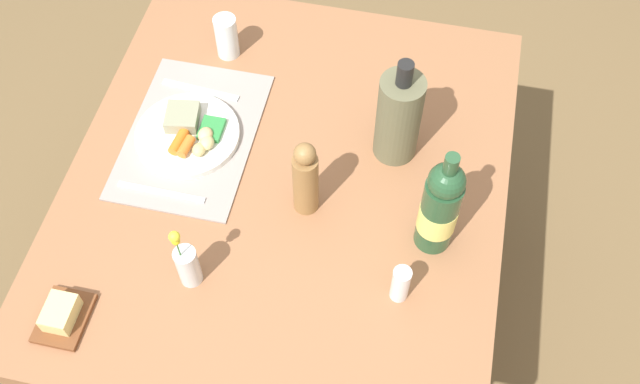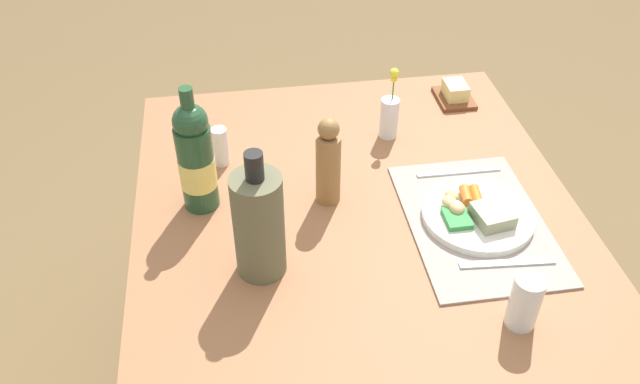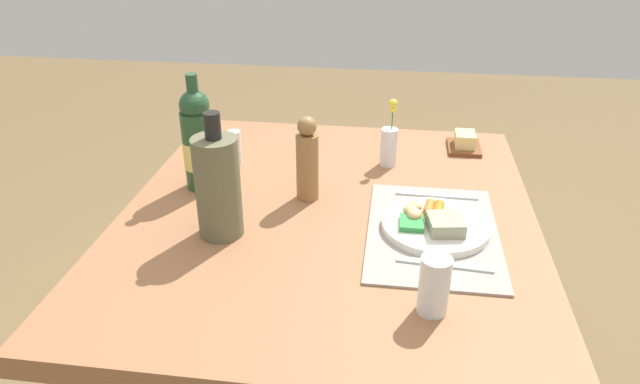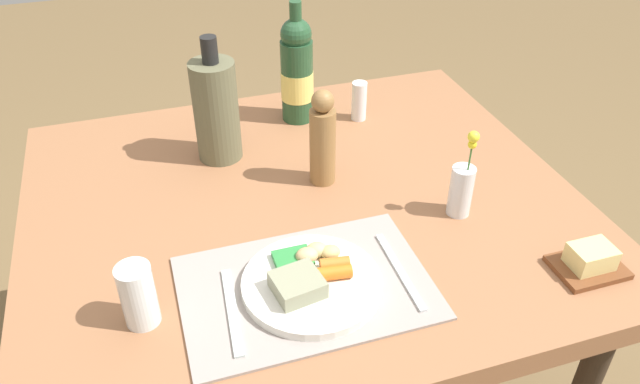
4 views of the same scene
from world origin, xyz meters
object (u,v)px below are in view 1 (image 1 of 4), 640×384
(dining_table, at_px, (288,194))
(fork, at_px, (200,90))
(knife, at_px, (161,192))
(cooler_bottle, at_px, (399,117))
(butter_dish, at_px, (62,315))
(flower_vase, at_px, (187,264))
(wine_bottle, at_px, (440,208))
(water_tumbler, at_px, (227,39))
(dinner_plate, at_px, (188,133))
(salt_shaker, at_px, (400,284))
(pepper_mill, at_px, (305,179))

(dining_table, height_order, fork, fork)
(dining_table, relative_size, knife, 5.56)
(cooler_bottle, bearing_deg, butter_dish, -46.06)
(cooler_bottle, bearing_deg, flower_vase, -40.69)
(fork, distance_m, flower_vase, 0.54)
(wine_bottle, distance_m, water_tumbler, 0.76)
(water_tumbler, bearing_deg, dinner_plate, -2.86)
(wine_bottle, relative_size, salt_shaker, 3.02)
(fork, distance_m, pepper_mill, 0.45)
(pepper_mill, bearing_deg, flower_vase, -40.61)
(knife, bearing_deg, water_tumbler, 177.33)
(wine_bottle, bearing_deg, cooler_bottle, -151.89)
(fork, relative_size, salt_shaker, 1.99)
(fork, relative_size, wine_bottle, 0.66)
(salt_shaker, bearing_deg, dining_table, -128.36)
(knife, height_order, butter_dish, butter_dish)
(dining_table, xyz_separation_m, water_tumbler, (-0.36, -0.25, 0.12))
(knife, xyz_separation_m, salt_shaker, (0.14, 0.59, 0.04))
(dinner_plate, bearing_deg, butter_dish, -12.28)
(fork, distance_m, water_tumbler, 0.16)
(dinner_plate, relative_size, water_tumbler, 2.12)
(dining_table, xyz_separation_m, pepper_mill, (0.06, 0.06, 0.18))
(dinner_plate, relative_size, butter_dish, 1.98)
(wine_bottle, height_order, water_tumbler, wine_bottle)
(dinner_plate, xyz_separation_m, cooler_bottle, (-0.08, 0.50, 0.10))
(dinner_plate, distance_m, knife, 0.17)
(flower_vase, distance_m, pepper_mill, 0.32)
(salt_shaker, xyz_separation_m, water_tumbler, (-0.61, -0.56, 0.00))
(fork, distance_m, cooler_bottle, 0.54)
(butter_dish, xyz_separation_m, cooler_bottle, (-0.59, 0.61, 0.10))
(fork, bearing_deg, pepper_mill, 55.57)
(knife, relative_size, flower_vase, 1.06)
(fork, height_order, wine_bottle, wine_bottle)
(dining_table, distance_m, pepper_mill, 0.20)
(knife, height_order, flower_vase, flower_vase)
(butter_dish, xyz_separation_m, salt_shaker, (-0.21, 0.68, 0.03))
(butter_dish, relative_size, water_tumbler, 1.07)
(dining_table, xyz_separation_m, dinner_plate, (-0.06, -0.26, 0.09))
(pepper_mill, distance_m, cooler_bottle, 0.27)
(dinner_plate, xyz_separation_m, butter_dish, (0.52, -0.11, 0.00))
(flower_vase, xyz_separation_m, salt_shaker, (-0.06, 0.45, -0.01))
(cooler_bottle, bearing_deg, wine_bottle, 28.11)
(dining_table, bearing_deg, water_tumbler, -145.67)
(butter_dish, distance_m, flower_vase, 0.28)
(dinner_plate, xyz_separation_m, salt_shaker, (0.31, 0.57, 0.03))
(dining_table, bearing_deg, knife, -69.09)
(cooler_bottle, relative_size, water_tumbler, 2.49)
(wine_bottle, bearing_deg, butter_dish, -63.95)
(fork, relative_size, butter_dish, 1.60)
(fork, height_order, knife, same)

